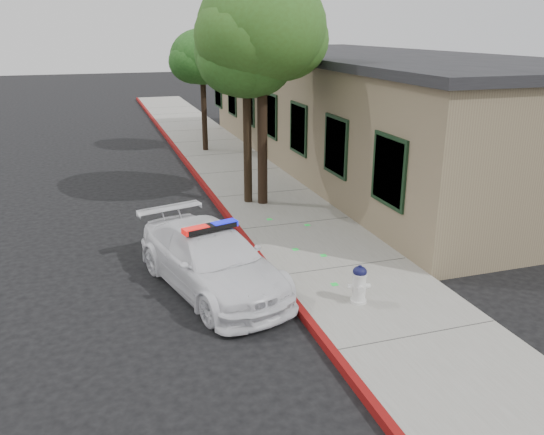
{
  "coord_description": "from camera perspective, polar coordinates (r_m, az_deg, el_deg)",
  "views": [
    {
      "loc": [
        -3.3,
        -10.1,
        5.12
      ],
      "look_at": [
        0.39,
        1.28,
        1.0
      ],
      "focal_mm": 36.55,
      "sensor_mm": 36.0,
      "label": 1
    }
  ],
  "objects": [
    {
      "name": "ground",
      "position": [
        11.79,
        0.1,
        -6.73
      ],
      "size": [
        120.0,
        120.0,
        0.0
      ],
      "primitive_type": "plane",
      "color": "black",
      "rests_on": "ground"
    },
    {
      "name": "police_car",
      "position": [
        11.37,
        -6.24,
        -4.3
      ],
      "size": [
        2.89,
        4.72,
        1.4
      ],
      "rotation": [
        0.0,
        0.0,
        0.27
      ],
      "color": "white",
      "rests_on": "ground"
    },
    {
      "name": "sidewalk",
      "position": [
        14.87,
        2.38,
        -0.85
      ],
      "size": [
        3.2,
        60.0,
        0.15
      ],
      "primitive_type": "cube",
      "color": "gray",
      "rests_on": "ground"
    },
    {
      "name": "street_tree_far",
      "position": [
        23.57,
        -7.15,
        15.83
      ],
      "size": [
        2.86,
        2.62,
        4.96
      ],
      "rotation": [
        0.0,
        0.0,
        -0.39
      ],
      "color": "black",
      "rests_on": "sidewalk"
    },
    {
      "name": "fire_hydrant",
      "position": [
        10.65,
        8.97,
        -6.79
      ],
      "size": [
        0.44,
        0.38,
        0.75
      ],
      "rotation": [
        0.0,
        0.0,
        -0.27
      ],
      "color": "white",
      "rests_on": "sidewalk"
    },
    {
      "name": "red_curb",
      "position": [
        14.43,
        -3.37,
        -1.48
      ],
      "size": [
        0.14,
        60.0,
        0.16
      ],
      "primitive_type": "cube",
      "color": "maroon",
      "rests_on": "ground"
    },
    {
      "name": "street_tree_mid",
      "position": [
        16.02,
        -2.69,
        16.1
      ],
      "size": [
        2.9,
        2.98,
        5.53
      ],
      "rotation": [
        0.0,
        0.0,
        0.26
      ],
      "color": "black",
      "rests_on": "sidewalk"
    },
    {
      "name": "clapboard_building",
      "position": [
        21.76,
        9.71,
        10.82
      ],
      "size": [
        7.3,
        20.89,
        4.24
      ],
      "color": "#837756",
      "rests_on": "ground"
    },
    {
      "name": "street_tree_near",
      "position": [
        15.8,
        -1.02,
        18.5
      ],
      "size": [
        3.85,
        3.54,
        6.48
      ],
      "rotation": [
        0.0,
        0.0,
        -0.29
      ],
      "color": "black",
      "rests_on": "sidewalk"
    }
  ]
}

